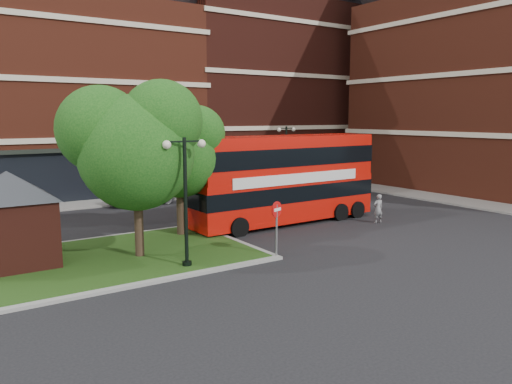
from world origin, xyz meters
TOP-DOWN VIEW (x-y plane):
  - ground at (0.00, 0.00)m, footprint 120.00×120.00m
  - pavement_far at (0.00, 16.50)m, footprint 44.00×3.00m
  - pavement_side at (16.50, 2.00)m, footprint 3.00×28.00m
  - terrace_far_left at (-8.00, 24.00)m, footprint 26.00×12.00m
  - terrace_far_right at (14.00, 24.00)m, footprint 18.00×12.00m
  - traffic_island at (-8.00, 3.00)m, footprint 12.60×7.60m
  - kiosk at (-11.00, 4.00)m, footprint 6.51×6.51m
  - tree_island_west at (-6.60, 2.58)m, footprint 5.40×4.71m
  - tree_island_east at (-3.58, 5.06)m, footprint 4.46×3.90m
  - lamp_island at (-5.50, 0.20)m, footprint 1.72×0.36m
  - lamp_far_left at (2.00, 14.50)m, footprint 1.72×0.36m
  - lamp_far_right at (10.00, 14.50)m, footprint 1.72×0.36m
  - bus at (2.58, 4.84)m, footprint 10.93×2.70m
  - woman at (6.86, 2.00)m, footprint 0.64×0.48m
  - car_silver at (-1.77, 14.50)m, footprint 4.43×1.93m
  - car_white at (6.99, 14.50)m, footprint 3.93×1.41m
  - no_entry_sign at (-1.80, -0.50)m, footprint 0.63×0.27m

SIDE VIEW (x-z plane):
  - ground at x=0.00m, z-range 0.00..0.00m
  - pavement_far at x=0.00m, z-range 0.00..0.12m
  - pavement_side at x=16.50m, z-range 0.00..0.12m
  - traffic_island at x=-8.00m, z-range -0.01..0.14m
  - car_white at x=6.99m, z-range 0.00..1.29m
  - car_silver at x=-1.77m, z-range 0.00..1.49m
  - woman at x=6.86m, z-range 0.00..1.58m
  - no_entry_sign at x=-1.80m, z-range 0.50..2.86m
  - kiosk at x=-11.00m, z-range 0.52..4.12m
  - bus at x=2.58m, z-range 0.65..4.80m
  - lamp_island at x=-5.50m, z-range 0.33..5.33m
  - lamp_far_left at x=2.00m, z-range 0.33..5.33m
  - lamp_far_right at x=10.00m, z-range 0.33..5.33m
  - tree_island_east at x=-3.58m, z-range 1.10..7.39m
  - tree_island_west at x=-6.60m, z-range 1.19..8.40m
  - terrace_far_left at x=-8.00m, z-range 0.00..14.00m
  - terrace_far_right at x=14.00m, z-range 0.00..16.00m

